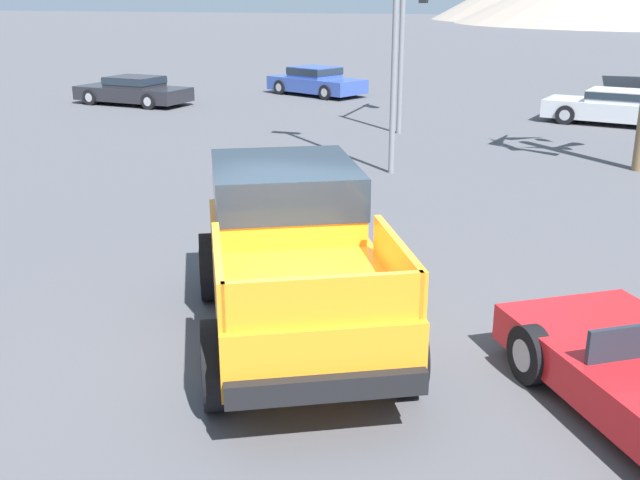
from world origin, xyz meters
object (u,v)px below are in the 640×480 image
Objects in this scene: parked_car_dark at (134,90)px; traffic_light_main at (413,14)px; parked_car_silver at (615,107)px; parked_car_blue at (316,81)px; orange_pickup_truck at (290,242)px.

traffic_light_main is at bearing -91.27° from parked_car_dark.
traffic_light_main is at bearing 123.57° from parked_car_silver.
traffic_light_main is at bearing 63.92° from parked_car_blue.
parked_car_silver is at bearing 48.53° from orange_pickup_truck.
orange_pickup_truck is 19.23m from parked_car_silver.
parked_car_blue is 9.12m from traffic_light_main.
parked_car_silver is at bearing -80.41° from parked_car_dark.
parked_car_blue reaches higher than parked_car_silver.
orange_pickup_truck is at bearing 178.26° from parked_car_silver.
parked_car_dark is 11.97m from traffic_light_main.
parked_car_blue is 1.00× the size of parked_car_silver.
traffic_light_main reaches higher than parked_car_blue.
orange_pickup_truck is at bearing -136.50° from parked_car_dark.
parked_car_blue reaches higher than parked_car_dark.
orange_pickup_truck is at bearing 42.01° from parked_car_blue.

